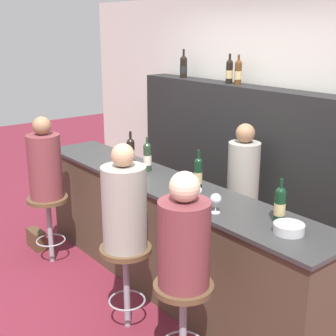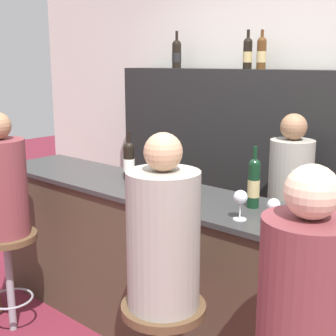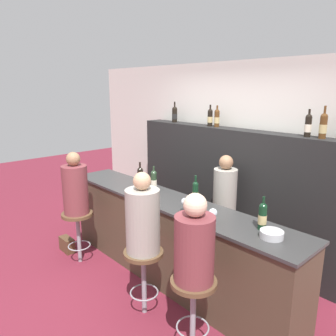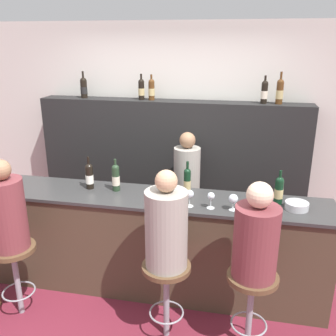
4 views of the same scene
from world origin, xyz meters
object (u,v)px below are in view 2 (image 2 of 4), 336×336
at_px(bar_stool_left, 8,255).
at_px(guest_seated_right, 305,284).
at_px(wine_bottle_counter_0, 129,160).
at_px(bartender, 288,228).
at_px(wine_bottle_backbar_1, 248,53).
at_px(guest_seated_left, 2,183).
at_px(guest_seated_middle, 163,234).
at_px(wine_bottle_counter_1, 159,165).
at_px(bar_stool_middle, 164,332).
at_px(wine_bottle_counter_2, 254,182).
at_px(wine_bottle_backbar_2, 262,53).
at_px(wine_glass_2, 312,216).
at_px(wine_glass_1, 274,207).
at_px(wine_bottle_backbar_0, 177,54).
at_px(wine_glass_0, 240,198).

distance_m(bar_stool_left, guest_seated_right, 2.10).
bearing_deg(wine_bottle_counter_0, bartender, 37.14).
xyz_separation_m(wine_bottle_backbar_1, guest_seated_left, (-0.71, -1.72, -0.82)).
bearing_deg(guest_seated_middle, wine_bottle_backbar_1, 110.84).
bearing_deg(wine_bottle_counter_0, wine_bottle_counter_1, -0.00).
bearing_deg(bar_stool_middle, guest_seated_right, 0.00).
relative_size(wine_bottle_counter_2, bar_stool_middle, 0.49).
height_order(wine_bottle_backbar_2, guest_seated_right, wine_bottle_backbar_2).
relative_size(wine_glass_2, bar_stool_middle, 0.21).
height_order(wine_bottle_backbar_2, guest_seated_left, wine_bottle_backbar_2).
bearing_deg(bar_stool_middle, wine_glass_1, 56.89).
relative_size(wine_bottle_backbar_2, bartender, 0.20).
distance_m(guest_seated_middle, guest_seated_right, 0.68).
xyz_separation_m(wine_bottle_counter_0, bar_stool_left, (-0.46, -0.68, -0.59)).
bearing_deg(wine_bottle_backbar_0, guest_seated_left, -90.03).
height_order(wine_bottle_backbar_2, wine_glass_1, wine_bottle_backbar_2).
height_order(wine_bottle_backbar_2, wine_glass_2, wine_bottle_backbar_2).
bearing_deg(wine_bottle_backbar_0, bar_stool_left, -90.03).
relative_size(guest_seated_left, guest_seated_right, 1.05).
height_order(wine_glass_2, bar_stool_left, wine_glass_2).
bearing_deg(wine_glass_1, bartender, 111.52).
xyz_separation_m(wine_bottle_counter_0, guest_seated_right, (1.58, -0.68, -0.13)).
xyz_separation_m(wine_bottle_backbar_0, bar_stool_left, (-0.00, -1.72, -1.31)).
height_order(wine_bottle_counter_1, guest_seated_right, guest_seated_right).
bearing_deg(bar_stool_middle, wine_glass_2, 43.12).
relative_size(wine_glass_1, guest_seated_left, 0.19).
xyz_separation_m(wine_bottle_counter_1, wine_glass_1, (0.93, -0.22, -0.03)).
relative_size(wine_bottle_backbar_2, wine_glass_1, 1.98).
bearing_deg(wine_bottle_counter_1, wine_bottle_counter_0, 180.00).
xyz_separation_m(wine_bottle_backbar_2, wine_glass_0, (0.65, -1.27, -0.73)).
bearing_deg(bartender, guest_seated_left, -134.89).
distance_m(bar_stool_middle, guest_seated_right, 0.82).
bearing_deg(guest_seated_left, wine_glass_0, 17.08).
relative_size(wine_bottle_counter_1, wine_glass_2, 2.18).
height_order(wine_bottle_counter_2, wine_bottle_backbar_1, wine_bottle_backbar_1).
height_order(wine_bottle_backbar_2, bar_stool_left, wine_bottle_backbar_2).
bearing_deg(bar_stool_left, bartender, 45.11).
bearing_deg(wine_glass_0, guest_seated_left, -162.92).
distance_m(wine_bottle_counter_0, bar_stool_middle, 1.28).
distance_m(wine_bottle_backbar_0, bar_stool_middle, 2.56).
distance_m(wine_bottle_counter_1, bartender, 0.99).
bearing_deg(wine_bottle_counter_1, wine_bottle_backbar_0, 124.92).
relative_size(wine_bottle_backbar_1, guest_seated_left, 0.37).
bearing_deg(wine_bottle_backbar_1, guest_seated_middle, -69.16).
bearing_deg(bar_stool_middle, bartender, 92.04).
distance_m(wine_bottle_counter_1, wine_glass_2, 1.15).
xyz_separation_m(guest_seated_left, bartender, (1.32, 1.33, -0.35)).
distance_m(guest_seated_left, guest_seated_middle, 1.37).
bearing_deg(bartender, wine_bottle_backbar_1, 146.90).
relative_size(wine_bottle_counter_1, wine_bottle_backbar_0, 1.01).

